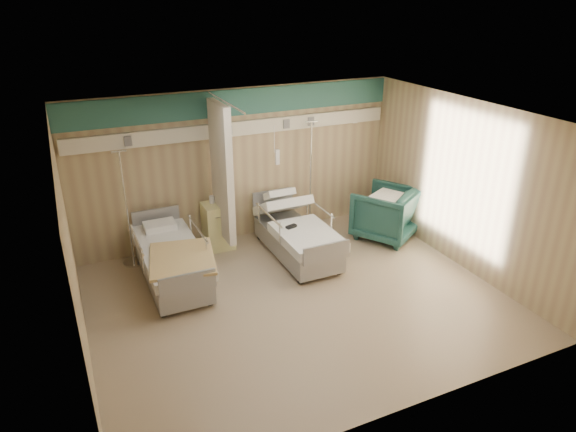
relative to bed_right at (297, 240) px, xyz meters
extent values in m
cube|color=gray|center=(-0.60, -1.30, -0.32)|extent=(6.00, 5.00, 0.00)
cube|color=tan|center=(-0.60, 1.20, 1.08)|extent=(6.00, 0.04, 2.80)
cube|color=tan|center=(-0.60, -3.80, 1.08)|extent=(6.00, 0.04, 2.80)
cube|color=tan|center=(-3.60, -1.30, 1.08)|extent=(0.04, 5.00, 2.80)
cube|color=tan|center=(2.40, -1.30, 1.08)|extent=(0.04, 5.00, 2.80)
cube|color=white|center=(-0.60, -1.30, 2.48)|extent=(6.00, 5.00, 0.04)
cube|color=#2A645D|center=(-0.60, 1.18, 2.23)|extent=(6.00, 0.04, 0.45)
cube|color=beige|center=(-0.60, 1.15, 1.79)|extent=(5.88, 0.08, 0.25)
cylinder|color=silver|center=(-1.10, 0.30, 2.44)|extent=(0.03, 1.80, 0.03)
cube|color=beige|center=(-1.10, 0.65, 1.19)|extent=(0.12, 0.90, 2.35)
cube|color=#E8E491|center=(-1.15, 0.90, 0.11)|extent=(0.50, 0.48, 0.85)
imported|color=#1C4641|center=(1.85, 0.01, 0.17)|extent=(1.44, 1.45, 0.97)
cube|color=white|center=(1.87, 0.00, 0.69)|extent=(0.76, 0.73, 0.07)
cylinder|color=silver|center=(0.75, 0.97, -0.30)|extent=(0.38, 0.38, 0.03)
cylinder|color=silver|center=(0.75, 0.97, 0.75)|extent=(0.03, 0.03, 2.13)
cylinder|color=silver|center=(0.75, 0.97, 1.81)|extent=(0.26, 0.03, 0.03)
cylinder|color=silver|center=(-2.68, 0.93, -0.30)|extent=(0.36, 0.36, 0.03)
cylinder|color=silver|center=(-2.68, 0.93, 0.68)|extent=(0.03, 0.03, 2.00)
cylinder|color=silver|center=(-2.68, 0.93, 1.68)|extent=(0.24, 0.03, 0.03)
cube|color=black|center=(-0.16, -0.12, 0.34)|extent=(0.20, 0.13, 0.04)
cube|color=tan|center=(-2.12, -0.46, 0.34)|extent=(1.14, 1.33, 0.04)
cube|color=black|center=(-1.02, 0.81, 0.60)|extent=(0.27, 0.21, 0.13)
cylinder|color=white|center=(-1.21, 0.98, 0.60)|extent=(0.12, 0.12, 0.13)
camera|label=1|loc=(-3.49, -7.27, 4.00)|focal=32.00mm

